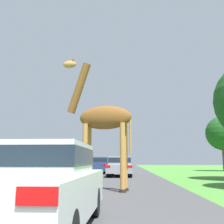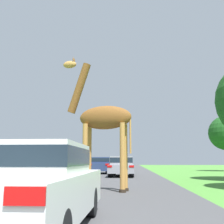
% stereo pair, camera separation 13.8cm
% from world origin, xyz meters
% --- Properties ---
extents(road, '(6.68, 120.00, 0.00)m').
position_xyz_m(road, '(0.00, 30.00, 0.00)').
color(road, '#424244').
rests_on(road, ground).
extents(giraffe_near_road, '(2.82, 0.97, 5.27)m').
position_xyz_m(giraffe_near_road, '(0.07, 10.62, 2.56)').
color(giraffe_near_road, '#B77F3D').
rests_on(giraffe_near_road, ground).
extents(car_lead_maroon, '(1.99, 4.27, 1.37)m').
position_xyz_m(car_lead_maroon, '(-0.51, 4.60, 0.73)').
color(car_lead_maroon, silver).
rests_on(car_lead_maroon, ground).
extents(car_queue_right, '(1.74, 4.81, 1.42)m').
position_xyz_m(car_queue_right, '(0.50, 20.90, 0.76)').
color(car_queue_right, gray).
rests_on(car_queue_right, ground).
extents(car_queue_left, '(1.78, 3.95, 1.42)m').
position_xyz_m(car_queue_left, '(-1.50, 25.41, 0.75)').
color(car_queue_left, navy).
rests_on(car_queue_left, ground).
extents(tree_left_edge, '(3.78, 3.78, 6.02)m').
position_xyz_m(tree_left_edge, '(11.64, 31.59, 4.09)').
color(tree_left_edge, brown).
rests_on(tree_left_edge, ground).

